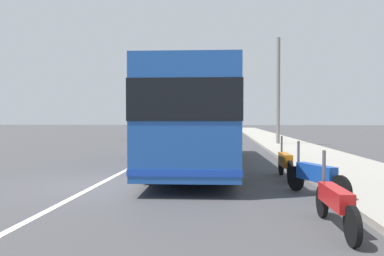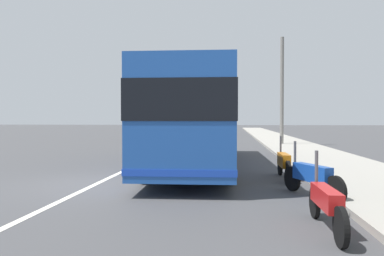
% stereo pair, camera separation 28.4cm
% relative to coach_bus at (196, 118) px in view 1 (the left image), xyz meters
% --- Properties ---
extents(ground_plane, '(220.00, 220.00, 0.00)m').
position_rel_coach_bus_xyz_m(ground_plane, '(-4.38, 2.36, -1.87)').
color(ground_plane, '#424244').
extents(sidewalk_curb, '(110.00, 3.60, 0.14)m').
position_rel_coach_bus_xyz_m(sidewalk_curb, '(5.62, -5.34, -1.80)').
color(sidewalk_curb, '#9E998E').
rests_on(sidewalk_curb, ground).
extents(lane_divider_line, '(110.00, 0.16, 0.01)m').
position_rel_coach_bus_xyz_m(lane_divider_line, '(5.62, 2.36, -1.87)').
color(lane_divider_line, silver).
rests_on(lane_divider_line, ground).
extents(coach_bus, '(12.39, 3.02, 3.32)m').
position_rel_coach_bus_xyz_m(coach_bus, '(0.00, 0.00, 0.00)').
color(coach_bus, '#1E4C9E').
rests_on(coach_bus, ground).
extents(motorcycle_angled, '(2.16, 0.25, 1.24)m').
position_rel_coach_bus_xyz_m(motorcycle_angled, '(-8.09, -2.89, -1.42)').
color(motorcycle_angled, black).
rests_on(motorcycle_angled, ground).
extents(motorcycle_far_end, '(2.06, 0.98, 1.26)m').
position_rel_coach_bus_xyz_m(motorcycle_far_end, '(-5.51, -3.21, -1.39)').
color(motorcycle_far_end, black).
rests_on(motorcycle_far_end, ground).
extents(motorcycle_by_tree, '(2.17, 0.26, 1.27)m').
position_rel_coach_bus_xyz_m(motorcycle_by_tree, '(-2.89, -2.94, -1.39)').
color(motorcycle_by_tree, black).
rests_on(motorcycle_by_tree, ground).
extents(car_side_street, '(4.20, 2.09, 1.56)m').
position_rel_coach_bus_xyz_m(car_side_street, '(27.99, -0.26, -1.13)').
color(car_side_street, silver).
rests_on(car_side_street, ground).
extents(car_far_distant, '(4.61, 1.99, 1.50)m').
position_rel_coach_bus_xyz_m(car_far_distant, '(18.18, 5.45, -1.14)').
color(car_far_distant, black).
rests_on(car_far_distant, ground).
extents(utility_pole, '(0.25, 0.25, 7.42)m').
position_rel_coach_bus_xyz_m(utility_pole, '(11.54, -4.79, 1.84)').
color(utility_pole, slate).
rests_on(utility_pole, ground).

